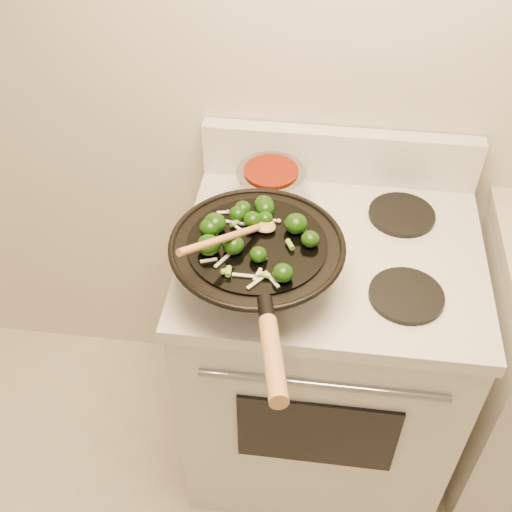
# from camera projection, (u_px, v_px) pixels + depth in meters

# --- Properties ---
(stove) EXTENTS (0.78, 0.67, 1.08)m
(stove) POSITION_uv_depth(u_px,v_px,m) (321.00, 353.00, 1.97)
(stove) COLOR silver
(stove) RESTS_ON ground
(wok) EXTENTS (0.41, 0.68, 0.21)m
(wok) POSITION_uv_depth(u_px,v_px,m) (257.00, 261.00, 1.51)
(wok) COLOR black
(wok) RESTS_ON stove
(stirfry) EXTENTS (0.28, 0.29, 0.05)m
(stirfry) POSITION_uv_depth(u_px,v_px,m) (250.00, 230.00, 1.48)
(stirfry) COLOR #113307
(stirfry) RESTS_ON wok
(wooden_spoon) EXTENTS (0.20, 0.26, 0.11)m
(wooden_spoon) POSITION_uv_depth(u_px,v_px,m) (241.00, 233.00, 1.44)
(wooden_spoon) COLOR #B37E46
(wooden_spoon) RESTS_ON wok
(saucepan) EXTENTS (0.19, 0.30, 0.11)m
(saucepan) POSITION_uv_depth(u_px,v_px,m) (271.00, 187.00, 1.73)
(saucepan) COLOR #93969B
(saucepan) RESTS_ON stove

